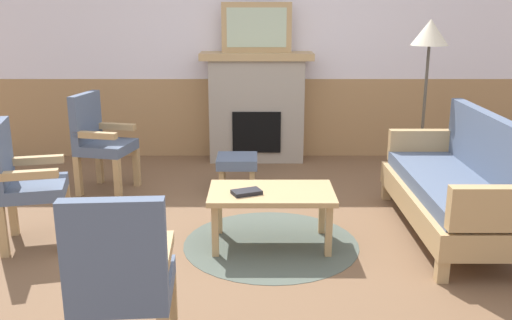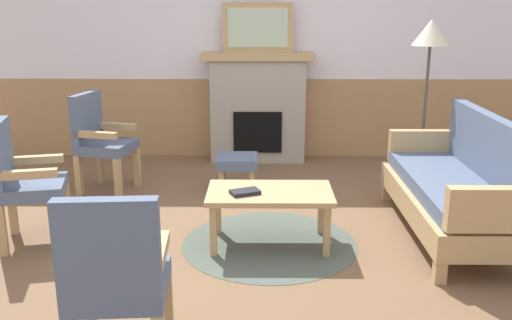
{
  "view_description": "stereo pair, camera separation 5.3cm",
  "coord_description": "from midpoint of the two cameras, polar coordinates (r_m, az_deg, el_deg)",
  "views": [
    {
      "loc": [
        -0.01,
        -4.21,
        1.82
      ],
      "look_at": [
        0.0,
        0.35,
        0.55
      ],
      "focal_mm": 39.47,
      "sensor_mm": 36.0,
      "label": 1
    },
    {
      "loc": [
        0.05,
        -4.21,
        1.82
      ],
      "look_at": [
        0.0,
        0.35,
        0.55
      ],
      "focal_mm": 39.47,
      "sensor_mm": 36.0,
      "label": 2
    }
  ],
  "objects": [
    {
      "name": "armchair_by_window_left",
      "position": [
        4.65,
        -22.38,
        -1.64
      ],
      "size": [
        0.58,
        0.58,
        0.98
      ],
      "color": "tan",
      "rests_on": "ground_plane"
    },
    {
      "name": "floor_lamp_by_couch",
      "position": [
        5.83,
        17.5,
        11.21
      ],
      "size": [
        0.36,
        0.36,
        1.68
      ],
      "color": "#332D28",
      "rests_on": "ground_plane"
    },
    {
      "name": "coffee_table",
      "position": [
        4.33,
        1.76,
        -3.82
      ],
      "size": [
        0.96,
        0.56,
        0.44
      ],
      "color": "tan",
      "rests_on": "ground_plane"
    },
    {
      "name": "framed_picture",
      "position": [
        6.57,
        0.42,
        13.28
      ],
      "size": [
        0.8,
        0.04,
        0.56
      ],
      "color": "tan",
      "rests_on": "fireplace"
    },
    {
      "name": "round_rug",
      "position": [
        4.47,
        1.72,
        -8.45
      ],
      "size": [
        1.37,
        1.37,
        0.01
      ],
      "primitive_type": "cylinder",
      "color": "#4C564C",
      "rests_on": "ground_plane"
    },
    {
      "name": "armchair_front_left",
      "position": [
        2.88,
        -13.5,
        -11.3
      ],
      "size": [
        0.51,
        0.51,
        0.98
      ],
      "color": "tan",
      "rests_on": "ground_plane"
    },
    {
      "name": "footstool",
      "position": [
        5.6,
        -1.63,
        -0.36
      ],
      "size": [
        0.4,
        0.4,
        0.36
      ],
      "color": "tan",
      "rests_on": "ground_plane"
    },
    {
      "name": "ground_plane",
      "position": [
        4.59,
        0.29,
        -7.81
      ],
      "size": [
        14.0,
        14.0,
        0.0
      ],
      "primitive_type": "plane",
      "color": "brown"
    },
    {
      "name": "book_on_table",
      "position": [
        4.23,
        -0.76,
        -3.27
      ],
      "size": [
        0.25,
        0.2,
        0.03
      ],
      "primitive_type": "cube",
      "rotation": [
        0.0,
        0.0,
        0.41
      ],
      "color": "black",
      "rests_on": "coffee_table"
    },
    {
      "name": "couch",
      "position": [
        4.8,
        19.82,
        -2.65
      ],
      "size": [
        0.7,
        1.8,
        0.98
      ],
      "color": "tan",
      "rests_on": "ground_plane"
    },
    {
      "name": "fireplace",
      "position": [
        6.67,
        0.41,
        5.47
      ],
      "size": [
        1.3,
        0.44,
        1.28
      ],
      "color": "#A39989",
      "rests_on": "ground_plane"
    },
    {
      "name": "wall_back",
      "position": [
        6.83,
        0.42,
        11.28
      ],
      "size": [
        7.2,
        0.14,
        2.7
      ],
      "color": "white",
      "rests_on": "ground_plane"
    },
    {
      "name": "armchair_near_fireplace",
      "position": [
        5.78,
        -15.3,
        2.18
      ],
      "size": [
        0.58,
        0.58,
        0.98
      ],
      "color": "tan",
      "rests_on": "ground_plane"
    }
  ]
}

